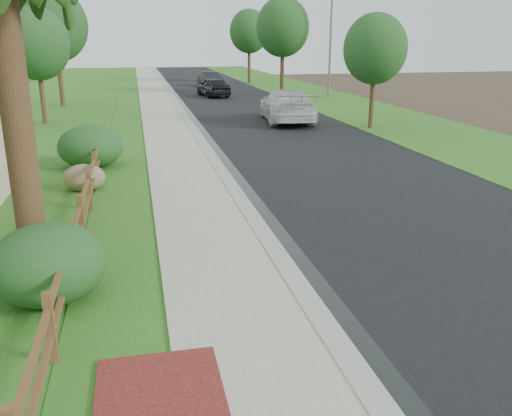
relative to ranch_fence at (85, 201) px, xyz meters
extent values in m
plane|color=#3E2F22|center=(3.60, -6.40, -0.62)|extent=(120.00, 120.00, 0.00)
cube|color=black|center=(8.20, 28.60, -0.61)|extent=(8.00, 90.00, 0.02)
cube|color=gray|center=(4.00, 28.60, -0.56)|extent=(0.40, 90.00, 0.12)
cube|color=black|center=(4.35, 28.60, -0.60)|extent=(0.50, 90.00, 0.00)
cube|color=gray|center=(2.70, 28.60, -0.57)|extent=(2.20, 90.00, 0.10)
cube|color=#245718|center=(0.80, 28.60, -0.59)|extent=(1.60, 90.00, 0.06)
cube|color=#245718|center=(-4.40, 28.60, -0.60)|extent=(9.00, 90.00, 0.04)
cube|color=#245718|center=(15.10, 28.60, -0.60)|extent=(6.00, 90.00, 0.04)
cube|color=maroon|center=(1.40, -7.40, -0.56)|extent=(1.60, 2.40, 0.11)
cube|color=#533A1B|center=(0.00, -6.00, -0.07)|extent=(0.12, 0.12, 1.10)
cube|color=#533A1B|center=(0.00, -3.60, -0.07)|extent=(0.12, 0.12, 1.10)
cube|color=#533A1B|center=(0.00, -1.20, -0.07)|extent=(0.12, 0.12, 1.10)
cube|color=#533A1B|center=(0.00, 1.20, -0.07)|extent=(0.12, 0.12, 1.10)
cube|color=#533A1B|center=(0.00, 3.60, -0.07)|extent=(0.12, 0.12, 1.10)
cube|color=#533A1B|center=(0.00, 6.00, -0.07)|extent=(0.12, 0.12, 1.10)
cube|color=#533A1B|center=(0.00, 8.40, -0.07)|extent=(0.12, 0.12, 1.10)
cube|color=#533A1B|center=(0.00, -7.20, -0.17)|extent=(0.08, 2.35, 0.10)
cube|color=#533A1B|center=(0.00, -7.20, 0.23)|extent=(0.08, 2.35, 0.10)
cube|color=#533A1B|center=(0.00, -4.80, -0.17)|extent=(0.08, 2.35, 0.10)
cube|color=#533A1B|center=(0.00, -4.80, 0.23)|extent=(0.08, 2.35, 0.10)
cube|color=#533A1B|center=(0.00, -2.40, -0.17)|extent=(0.08, 2.35, 0.10)
cube|color=#533A1B|center=(0.00, -2.40, 0.23)|extent=(0.08, 2.35, 0.10)
cube|color=#533A1B|center=(0.00, 0.00, -0.17)|extent=(0.08, 2.35, 0.10)
cube|color=#533A1B|center=(0.00, 0.00, 0.23)|extent=(0.08, 2.35, 0.10)
cube|color=#533A1B|center=(0.00, 2.40, -0.17)|extent=(0.08, 2.35, 0.10)
cube|color=#533A1B|center=(0.00, 2.40, 0.23)|extent=(0.08, 2.35, 0.10)
cube|color=#533A1B|center=(0.00, 4.80, -0.17)|extent=(0.08, 2.35, 0.10)
cube|color=#533A1B|center=(0.00, 4.80, 0.23)|extent=(0.08, 2.35, 0.10)
cube|color=#533A1B|center=(0.00, 7.20, -0.17)|extent=(0.08, 2.35, 0.10)
cube|color=#533A1B|center=(0.00, 7.20, 0.23)|extent=(0.08, 2.35, 0.10)
cylinder|color=#3E2919|center=(-0.70, -2.90, 2.13)|extent=(0.52, 0.52, 5.50)
imported|color=silver|center=(9.25, 15.30, 0.28)|extent=(3.06, 6.25, 1.75)
imported|color=black|center=(7.23, 29.13, 0.13)|extent=(2.38, 4.51, 1.46)
imported|color=black|center=(8.19, 38.02, 0.07)|extent=(2.14, 4.23, 1.33)
cylinder|color=gray|center=(15.60, 26.44, 3.84)|extent=(0.18, 0.18, 8.92)
ellipsoid|color=brown|center=(-0.30, 3.20, -0.21)|extent=(1.45, 1.25, 0.82)
ellipsoid|color=#163F1D|center=(-0.30, -3.97, 0.07)|extent=(2.37, 2.37, 1.37)
ellipsoid|color=#163F1D|center=(-0.30, 6.30, 0.14)|extent=(2.43, 2.43, 1.51)
cylinder|color=#3E2919|center=(-3.40, 17.30, 1.16)|extent=(0.24, 0.24, 3.56)
ellipsoid|color=#163F1D|center=(-3.40, 17.30, 3.45)|extent=(3.33, 3.33, 3.66)
cylinder|color=#3E2919|center=(12.77, 12.29, 1.06)|extent=(0.23, 0.23, 3.36)
ellipsoid|color=#163F1D|center=(12.77, 12.29, 3.23)|extent=(3.07, 3.07, 3.38)
cylinder|color=#3E2919|center=(-3.40, 25.23, 1.61)|extent=(0.31, 0.31, 4.46)
ellipsoid|color=#163F1D|center=(-3.40, 25.23, 4.48)|extent=(4.12, 4.12, 4.53)
cylinder|color=#3E2919|center=(12.60, 28.86, 1.62)|extent=(0.31, 0.31, 4.48)
ellipsoid|color=#163F1D|center=(12.60, 28.86, 4.50)|extent=(4.05, 4.05, 4.46)
cylinder|color=#3E2919|center=(12.60, 41.53, 1.55)|extent=(0.30, 0.30, 4.33)
ellipsoid|color=#163F1D|center=(12.60, 41.53, 4.33)|extent=(3.82, 3.82, 4.21)
camera|label=1|loc=(1.34, -13.01, 3.74)|focal=38.00mm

